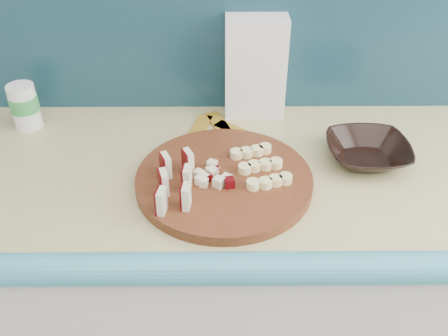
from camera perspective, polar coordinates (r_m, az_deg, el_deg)
kitchen_counter at (r=1.44m, az=8.93°, el=-14.64°), size 2.20×0.63×0.91m
backsplash at (r=1.27m, az=10.18°, el=17.11°), size 2.20×0.02×0.50m
cutting_board at (r=1.05m, az=-0.00°, el=-1.39°), size 0.46×0.46×0.02m
apple_wedges at (r=1.00m, az=-5.61°, el=-1.42°), size 0.07×0.17×0.05m
apple_chunks at (r=1.04m, az=-1.26°, el=-0.69°), size 0.06×0.06×0.02m
banana_slices at (r=1.06m, az=4.13°, el=0.25°), size 0.12×0.15×0.02m
brown_bowl at (r=1.17m, az=16.09°, el=1.78°), size 0.19×0.19×0.05m
flour_bag at (r=1.27m, az=3.57°, el=11.70°), size 0.15×0.11×0.26m
canister at (r=1.32m, az=-21.84°, el=6.64°), size 0.07×0.07×0.11m
banana_peel at (r=1.23m, az=-0.39°, el=4.20°), size 0.22×0.19×0.01m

